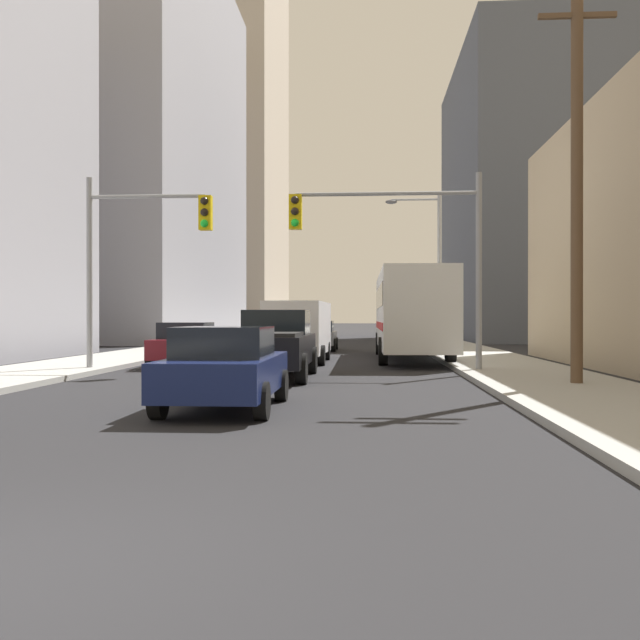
# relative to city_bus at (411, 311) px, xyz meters

# --- Properties ---
(sidewalk_left) EXTENTS (3.65, 160.00, 0.15)m
(sidewalk_left) POSITION_rel_city_bus_xyz_m (-11.51, 26.15, -1.85)
(sidewalk_left) COLOR #9E9E99
(sidewalk_left) RESTS_ON ground
(sidewalk_right) EXTENTS (3.65, 160.00, 0.15)m
(sidewalk_right) POSITION_rel_city_bus_xyz_m (2.81, 26.15, -1.85)
(sidewalk_right) COLOR #9E9E99
(sidewalk_right) RESTS_ON ground
(city_bus) EXTENTS (2.67, 11.51, 3.40)m
(city_bus) POSITION_rel_city_bus_xyz_m (0.00, 0.00, 0.00)
(city_bus) COLOR silver
(city_bus) RESTS_ON ground
(pickup_truck_black) EXTENTS (2.20, 5.40, 1.90)m
(pickup_truck_black) POSITION_rel_city_bus_xyz_m (-4.35, -8.63, -1.00)
(pickup_truck_black) COLOR black
(pickup_truck_black) RESTS_ON ground
(cargo_van_white) EXTENTS (2.16, 5.27, 2.26)m
(cargo_van_white) POSITION_rel_city_bus_xyz_m (-4.28, -1.86, -0.64)
(cargo_van_white) COLOR white
(cargo_van_white) RESTS_ON ground
(sedan_navy) EXTENTS (1.95, 4.20, 1.52)m
(sedan_navy) POSITION_rel_city_bus_xyz_m (-4.32, -15.45, -1.16)
(sedan_navy) COLOR #141E4C
(sedan_navy) RESTS_ON ground
(sedan_maroon) EXTENTS (1.95, 4.25, 1.52)m
(sedan_maroon) POSITION_rel_city_bus_xyz_m (-7.90, -4.25, -1.16)
(sedan_maroon) COLOR maroon
(sedan_maroon) RESTS_ON ground
(sedan_grey) EXTENTS (1.95, 4.20, 1.52)m
(sedan_grey) POSITION_rel_city_bus_xyz_m (-4.24, 7.66, -1.16)
(sedan_grey) COLOR slate
(sedan_grey) RESTS_ON ground
(traffic_signal_near_left) EXTENTS (3.91, 0.44, 6.00)m
(traffic_signal_near_left) POSITION_rel_city_bus_xyz_m (-8.61, -6.90, 2.12)
(traffic_signal_near_left) COLOR gray
(traffic_signal_near_left) RESTS_ON ground
(traffic_signal_near_right) EXTENTS (5.76, 0.44, 6.00)m
(traffic_signal_near_right) POSITION_rel_city_bus_xyz_m (-0.95, -6.90, 2.20)
(traffic_signal_near_right) COLOR gray
(traffic_signal_near_right) RESTS_ON ground
(utility_pole_right) EXTENTS (2.20, 0.28, 10.17)m
(utility_pole_right) POSITION_rel_city_bus_xyz_m (3.18, -11.25, 3.43)
(utility_pole_right) COLOR brown
(utility_pole_right) RESTS_ON ground
(street_lamp_right) EXTENTS (2.63, 0.32, 7.50)m
(street_lamp_right) POSITION_rel_city_bus_xyz_m (1.26, 5.76, 2.64)
(street_lamp_right) COLOR gray
(street_lamp_right) RESTS_ON ground
(building_left_mid_office) EXTENTS (22.38, 29.15, 30.54)m
(building_left_mid_office) POSITION_rel_city_bus_xyz_m (-24.91, 27.27, 13.34)
(building_left_mid_office) COLOR #93939E
(building_left_mid_office) RESTS_ON ground
(building_left_far_tower) EXTENTS (14.29, 25.80, 50.97)m
(building_left_far_tower) POSITION_rel_city_bus_xyz_m (-20.74, 66.53, 23.56)
(building_left_far_tower) COLOR #B7A893
(building_left_far_tower) RESTS_ON ground
(building_right_mid_block) EXTENTS (19.79, 21.81, 21.47)m
(building_right_mid_block) POSITION_rel_city_bus_xyz_m (15.11, 27.68, 8.81)
(building_right_mid_block) COLOR #4C515B
(building_right_mid_block) RESTS_ON ground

